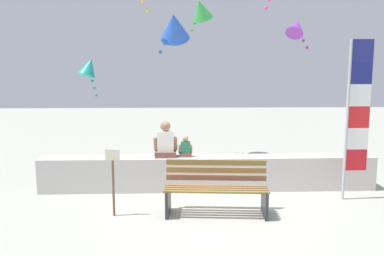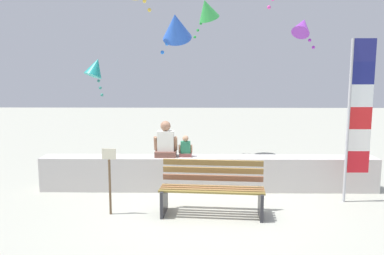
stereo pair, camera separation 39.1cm
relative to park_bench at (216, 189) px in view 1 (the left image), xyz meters
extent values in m
plane|color=#ABAB9D|center=(-0.03, 0.28, -0.42)|extent=(40.00, 40.00, 0.00)
cube|color=beige|center=(-0.03, 1.35, -0.08)|extent=(6.79, 0.48, 0.69)
cube|color=olive|center=(-0.02, -0.25, 0.03)|extent=(1.74, 0.21, 0.03)
cube|color=olive|center=(-0.01, -0.14, 0.03)|extent=(1.74, 0.21, 0.03)
cube|color=#956139|center=(0.00, -0.03, 0.03)|extent=(1.74, 0.21, 0.03)
cube|color=olive|center=(0.01, 0.08, 0.03)|extent=(1.74, 0.21, 0.03)
cube|color=#8D5C44|center=(0.02, 0.19, 0.15)|extent=(1.74, 0.19, 0.10)
cube|color=olive|center=(0.02, 0.21, 0.28)|extent=(1.74, 0.19, 0.10)
cube|color=olive|center=(0.02, 0.23, 0.41)|extent=(1.74, 0.19, 0.10)
cube|color=#2D2D33|center=(-0.81, -0.02, -0.20)|extent=(0.09, 0.53, 0.45)
cube|color=#2D2D33|center=(0.80, -0.15, -0.20)|extent=(0.09, 0.53, 0.45)
cube|color=brown|center=(-0.89, 1.38, 0.32)|extent=(0.43, 0.35, 0.12)
cube|color=white|center=(-0.89, 1.38, 0.59)|extent=(0.33, 0.21, 0.41)
cylinder|color=#9C6F55|center=(-1.10, 1.36, 0.54)|extent=(0.07, 0.16, 0.30)
cylinder|color=#9C6F55|center=(-0.69, 1.36, 0.54)|extent=(0.07, 0.16, 0.30)
sphere|color=#9C6F55|center=(-0.89, 1.38, 0.89)|extent=(0.20, 0.20, 0.20)
cube|color=brown|center=(-0.49, 1.38, 0.30)|extent=(0.25, 0.21, 0.07)
cube|color=#2A7D56|center=(-0.49, 1.38, 0.46)|extent=(0.20, 0.13, 0.24)
cylinder|color=tan|center=(-0.61, 1.36, 0.43)|extent=(0.04, 0.10, 0.18)
cylinder|color=tan|center=(-0.37, 1.36, 0.43)|extent=(0.04, 0.10, 0.18)
sphere|color=tan|center=(-0.49, 1.38, 0.64)|extent=(0.12, 0.12, 0.12)
cylinder|color=#B7B7BC|center=(2.47, 0.63, 1.06)|extent=(0.05, 0.05, 2.98)
cube|color=red|center=(2.70, 0.63, 0.34)|extent=(0.39, 0.02, 0.40)
cube|color=white|center=(2.70, 0.63, 0.74)|extent=(0.39, 0.02, 0.40)
cube|color=red|center=(2.70, 0.63, 1.14)|extent=(0.39, 0.02, 0.40)
cube|color=white|center=(2.70, 0.63, 1.55)|extent=(0.39, 0.02, 0.40)
cube|color=navy|center=(2.70, 0.63, 1.95)|extent=(0.39, 0.02, 0.40)
cube|color=navy|center=(2.70, 0.63, 2.35)|extent=(0.39, 0.02, 0.40)
sphere|color=#E746AF|center=(1.37, 2.32, 3.53)|extent=(0.08, 0.08, 0.08)
sphere|color=#E746AF|center=(1.29, 2.27, 3.35)|extent=(0.08, 0.08, 0.08)
cone|color=green|center=(0.01, 4.55, 3.68)|extent=(0.90, 0.96, 0.75)
sphere|color=green|center=(-0.08, 4.60, 3.50)|extent=(0.08, 0.08, 0.08)
sphere|color=green|center=(-0.16, 4.66, 3.32)|extent=(0.08, 0.08, 0.08)
sphere|color=green|center=(-0.25, 4.72, 3.14)|extent=(0.08, 0.08, 0.08)
sphere|color=green|center=(-0.33, 4.77, 2.96)|extent=(0.08, 0.08, 0.08)
cone|color=purple|center=(2.40, 3.68, 3.13)|extent=(0.73, 0.79, 0.65)
sphere|color=purple|center=(2.48, 3.63, 2.95)|extent=(0.08, 0.08, 0.08)
sphere|color=purple|center=(2.56, 3.57, 2.77)|extent=(0.08, 0.08, 0.08)
sphere|color=purple|center=(2.65, 3.52, 2.59)|extent=(0.08, 0.08, 0.08)
cone|color=teal|center=(-2.99, 4.04, 2.11)|extent=(0.79, 0.76, 0.62)
sphere|color=teal|center=(-2.93, 3.96, 1.93)|extent=(0.08, 0.08, 0.08)
sphere|color=teal|center=(-2.87, 3.87, 1.75)|extent=(0.08, 0.08, 0.08)
sphere|color=teal|center=(-2.81, 3.79, 1.57)|extent=(0.08, 0.08, 0.08)
sphere|color=teal|center=(-2.75, 3.71, 1.39)|extent=(0.08, 0.08, 0.08)
sphere|color=yellow|center=(-1.37, 2.06, 3.45)|extent=(0.08, 0.08, 0.08)
sphere|color=yellow|center=(-1.27, 2.08, 3.27)|extent=(0.08, 0.08, 0.08)
cone|color=blue|center=(-0.71, 2.07, 2.93)|extent=(0.72, 0.90, 0.82)
sphere|color=blue|center=(-0.81, 2.08, 2.75)|extent=(0.08, 0.08, 0.08)
sphere|color=blue|center=(-0.91, 2.09, 2.57)|extent=(0.08, 0.08, 0.08)
sphere|color=blue|center=(-1.01, 2.10, 2.39)|extent=(0.08, 0.08, 0.08)
cylinder|color=brown|center=(-1.72, -0.06, 0.05)|extent=(0.04, 0.04, 0.94)
cube|color=beige|center=(-1.72, -0.06, 0.62)|extent=(0.24, 0.06, 0.18)
camera|label=1|loc=(-0.64, -6.22, 1.94)|focal=35.61mm
camera|label=2|loc=(-0.25, -6.22, 1.94)|focal=35.61mm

